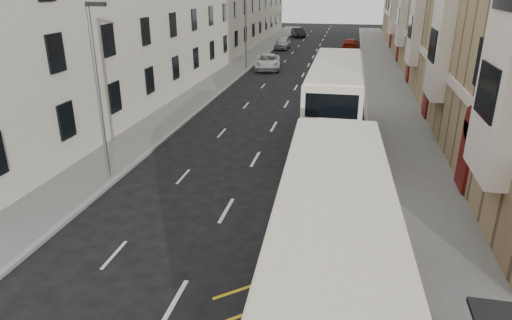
% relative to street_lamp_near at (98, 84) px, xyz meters
% --- Properties ---
extents(pavement_right, '(4.00, 120.00, 0.15)m').
position_rel_street_lamp_near_xyz_m(pavement_right, '(14.35, 18.00, -4.56)').
color(pavement_right, '#62625E').
rests_on(pavement_right, ground).
extents(pavement_left, '(3.00, 120.00, 0.15)m').
position_rel_street_lamp_near_xyz_m(pavement_left, '(-1.15, 18.00, -4.56)').
color(pavement_left, '#62625E').
rests_on(pavement_left, ground).
extents(kerb_right, '(0.25, 120.00, 0.15)m').
position_rel_street_lamp_near_xyz_m(kerb_right, '(12.35, 18.00, -4.56)').
color(kerb_right, gray).
rests_on(kerb_right, ground).
extents(kerb_left, '(0.25, 120.00, 0.15)m').
position_rel_street_lamp_near_xyz_m(kerb_left, '(0.35, 18.00, -4.56)').
color(kerb_left, gray).
rests_on(kerb_left, ground).
extents(road_markings, '(10.00, 110.00, 0.01)m').
position_rel_street_lamp_near_xyz_m(road_markings, '(6.35, 33.00, -4.63)').
color(road_markings, silver).
rests_on(road_markings, ground).
extents(terrace_left, '(9.18, 79.00, 13.25)m').
position_rel_street_lamp_near_xyz_m(terrace_left, '(-7.08, 33.50, 1.88)').
color(terrace_left, beige).
rests_on(terrace_left, ground).
extents(guard_railing, '(0.06, 6.56, 1.01)m').
position_rel_street_lamp_near_xyz_m(guard_railing, '(12.60, -6.25, -3.78)').
color(guard_railing, '#B32312').
rests_on(guard_railing, pavement_right).
extents(street_lamp_near, '(0.93, 0.18, 8.00)m').
position_rel_street_lamp_near_xyz_m(street_lamp_near, '(0.00, 0.00, 0.00)').
color(street_lamp_near, slate).
rests_on(street_lamp_near, pavement_left).
extents(street_lamp_far, '(0.93, 0.18, 8.00)m').
position_rel_street_lamp_near_xyz_m(street_lamp_far, '(0.00, 30.00, 0.00)').
color(street_lamp_far, slate).
rests_on(street_lamp_far, pavement_left).
extents(double_decker_front, '(3.11, 11.76, 4.66)m').
position_rel_street_lamp_near_xyz_m(double_decker_front, '(10.91, -9.07, -2.27)').
color(double_decker_front, beige).
rests_on(double_decker_front, ground).
extents(double_decker_rear, '(2.83, 11.99, 4.77)m').
position_rel_street_lamp_near_xyz_m(double_decker_rear, '(10.28, 7.27, -2.21)').
color(double_decker_rear, beige).
rests_on(double_decker_rear, ground).
extents(white_van, '(3.40, 5.99, 1.58)m').
position_rel_street_lamp_near_xyz_m(white_van, '(2.26, 30.43, -3.85)').
color(white_van, white).
rests_on(white_van, ground).
extents(car_silver, '(1.90, 4.66, 1.58)m').
position_rel_street_lamp_near_xyz_m(car_silver, '(1.50, 46.24, -3.84)').
color(car_silver, '#A2A3AA').
rests_on(car_silver, ground).
extents(car_dark, '(3.03, 4.78, 1.49)m').
position_rel_street_lamp_near_xyz_m(car_dark, '(2.00, 60.91, -3.89)').
color(car_dark, black).
rests_on(car_dark, ground).
extents(car_red, '(2.46, 5.27, 1.49)m').
position_rel_street_lamp_near_xyz_m(car_red, '(10.82, 47.63, -3.89)').
color(car_red, maroon).
rests_on(car_red, ground).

